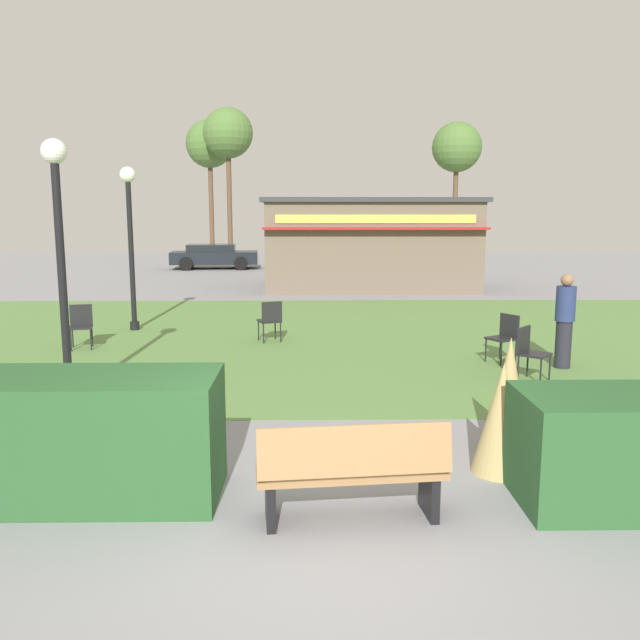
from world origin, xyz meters
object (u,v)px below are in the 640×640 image
(cafe_chair_east, at_px, (81,323))
(tree_center_bg, at_px, (457,148))
(tree_right_bg, at_px, (228,135))
(food_kiosk, at_px, (369,243))
(person_strolling, at_px, (565,320))
(tree_left_bg, at_px, (210,145))
(cafe_chair_west, at_px, (530,349))
(park_bench, at_px, (352,471))
(parked_car_west_slot, at_px, (214,256))
(lamppost_mid, at_px, (59,237))
(cafe_chair_center, at_px, (271,318))
(parked_car_center_slot, at_px, (319,256))
(parked_car_east_slot, at_px, (420,255))
(lamppost_far, at_px, (130,228))
(cafe_chair_north, at_px, (505,334))

(cafe_chair_east, bearing_deg, tree_center_bg, 62.18)
(tree_right_bg, bearing_deg, food_kiosk, -63.76)
(person_strolling, relative_size, tree_left_bg, 0.21)
(cafe_chair_west, xyz_separation_m, tree_left_bg, (-9.52, 29.37, 6.13))
(tree_right_bg, bearing_deg, park_bench, -81.32)
(food_kiosk, distance_m, parked_car_west_slot, 10.69)
(lamppost_mid, relative_size, tree_right_bg, 0.44)
(tree_left_bg, distance_m, tree_center_bg, 14.38)
(park_bench, relative_size, cafe_chair_west, 1.96)
(lamppost_mid, distance_m, tree_left_bg, 30.74)
(cafe_chair_center, distance_m, tree_right_bg, 25.20)
(parked_car_center_slot, bearing_deg, parked_car_east_slot, 0.01)
(parked_car_center_slot, bearing_deg, tree_center_bg, 35.46)
(food_kiosk, height_order, tree_right_bg, tree_right_bg)
(park_bench, distance_m, food_kiosk, 18.76)
(tree_left_bg, bearing_deg, park_bench, -79.65)
(cafe_chair_west, bearing_deg, person_strolling, 43.89)
(park_bench, xyz_separation_m, lamppost_far, (-4.53, 9.80, 1.92))
(lamppost_mid, xyz_separation_m, cafe_chair_west, (7.22, 0.98, -1.87))
(cafe_chair_east, xyz_separation_m, person_strolling, (9.20, -1.86, 0.33))
(food_kiosk, bearing_deg, tree_center_bg, 65.88)
(cafe_chair_north, bearing_deg, parked_car_west_slot, 112.19)
(cafe_chair_east, bearing_deg, cafe_chair_west, -18.18)
(cafe_chair_east, height_order, cafe_chair_center, same)
(lamppost_far, distance_m, cafe_chair_east, 2.86)
(cafe_chair_west, height_order, cafe_chair_center, same)
(cafe_chair_west, height_order, tree_right_bg, tree_right_bg)
(parked_car_center_slot, relative_size, tree_left_bg, 0.52)
(lamppost_far, height_order, tree_left_bg, tree_left_bg)
(food_kiosk, bearing_deg, cafe_chair_center, -106.29)
(cafe_chair_north, relative_size, parked_car_east_slot, 0.21)
(park_bench, bearing_deg, person_strolling, 54.64)
(food_kiosk, relative_size, cafe_chair_west, 8.63)
(park_bench, bearing_deg, cafe_chair_center, 98.36)
(food_kiosk, distance_m, cafe_chair_north, 12.44)
(parked_car_east_slot, relative_size, tree_right_bg, 0.50)
(tree_center_bg, bearing_deg, person_strolling, -98.19)
(person_strolling, relative_size, tree_center_bg, 0.22)
(parked_car_center_slot, bearing_deg, cafe_chair_north, -81.19)
(cafe_chair_north, xyz_separation_m, person_strolling, (0.91, -0.48, 0.33))
(cafe_chair_west, height_order, parked_car_center_slot, parked_car_center_slot)
(cafe_chair_west, xyz_separation_m, parked_car_east_slot, (1.85, 21.76, 0.12))
(park_bench, bearing_deg, parked_car_west_slot, 100.77)
(cafe_chair_west, bearing_deg, parked_car_east_slot, 85.15)
(park_bench, xyz_separation_m, tree_right_bg, (-4.93, 32.33, 6.56))
(parked_car_center_slot, bearing_deg, lamppost_far, -105.21)
(park_bench, relative_size, cafe_chair_north, 1.96)
(food_kiosk, height_order, parked_car_west_slot, food_kiosk)
(park_bench, bearing_deg, cafe_chair_north, 62.87)
(tree_right_bg, distance_m, tree_center_bg, 12.92)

